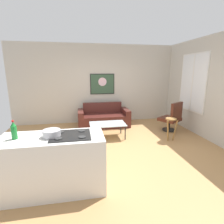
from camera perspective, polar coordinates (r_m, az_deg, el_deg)
name	(u,v)px	position (r m, az deg, el deg)	size (l,w,h in m)	color
ground	(116,148)	(4.51, 1.20, -11.58)	(6.40, 6.40, 0.04)	tan
back_wall	(103,84)	(6.50, -3.08, 9.02)	(6.40, 0.05, 2.80)	beige
right_wall	(207,88)	(5.54, 28.43, 6.76)	(0.05, 6.40, 2.80)	beige
couch	(104,118)	(6.11, -2.76, -2.03)	(1.74, 0.82, 0.78)	#4B1F1B
coffee_table	(108,125)	(4.99, -1.45, -4.11)	(1.00, 0.62, 0.42)	silver
armchair	(172,117)	(5.82, 18.90, -1.65)	(0.78, 0.77, 0.94)	black
bar_stool	(171,124)	(5.03, 18.52, -3.67)	(0.34, 0.33, 0.63)	olive
kitchen_counter	(54,163)	(3.02, -18.28, -15.55)	(1.57, 0.69, 0.92)	silver
soda_bottle	(14,131)	(2.92, -29.22, -5.30)	(0.08, 0.08, 0.28)	#1E8432
mixing_bowl	(52,133)	(2.82, -19.00, -6.59)	(0.27, 0.27, 0.11)	silver
wall_painting	(102,84)	(6.46, -3.14, 9.06)	(0.88, 0.03, 0.73)	black
window	(193,83)	(5.99, 24.68, 8.59)	(0.03, 1.24, 1.76)	silver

